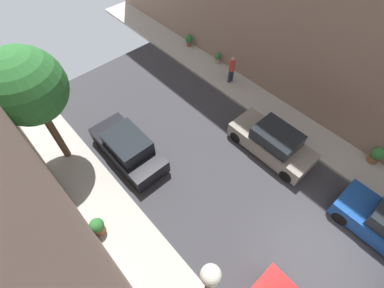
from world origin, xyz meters
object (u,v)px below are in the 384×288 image
potted_plant_2 (217,58)px  potted_plant_4 (189,40)px  street_tree_0 (26,87)px  parked_car_right_3 (273,142)px  potted_plant_0 (377,155)px  potted_plant_1 (97,226)px  pedestrian (232,69)px  parked_car_left_4 (128,148)px

potted_plant_2 → potted_plant_4: bearing=91.8°
street_tree_0 → potted_plant_2: 11.42m
parked_car_right_3 → potted_plant_4: (2.97, 9.41, -0.13)m
parked_car_right_3 → potted_plant_0: bearing=-50.6°
potted_plant_0 → potted_plant_1: 12.94m
parked_car_right_3 → potted_plant_0: (3.09, -3.75, -0.08)m
potted_plant_1 → street_tree_0: bearing=79.7°
pedestrian → potted_plant_4: size_ratio=2.24×
pedestrian → potted_plant_4: 4.57m
potted_plant_0 → potted_plant_2: size_ratio=1.31×
potted_plant_4 → pedestrian: bearing=-98.1°
potted_plant_2 → pedestrian: bearing=-111.5°
parked_car_left_4 → potted_plant_0: (8.49, -8.17, -0.08)m
pedestrian → parked_car_right_3: bearing=-115.4°
street_tree_0 → potted_plant_4: 11.68m
parked_car_left_4 → pedestrian: (7.73, 0.49, 0.35)m
potted_plant_2 → parked_car_left_4: bearing=-164.6°
pedestrian → potted_plant_2: 2.05m
parked_car_right_3 → potted_plant_1: 8.72m
potted_plant_1 → potted_plant_4: size_ratio=1.14×
potted_plant_0 → potted_plant_4: size_ratio=1.17×
potted_plant_1 → potted_plant_2: potted_plant_1 is taller
pedestrian → street_tree_0: street_tree_0 is taller
parked_car_right_3 → potted_plant_2: bearing=65.6°
potted_plant_2 → potted_plant_1: bearing=-158.0°
potted_plant_4 → potted_plant_2: bearing=-88.2°
pedestrian → parked_car_left_4: bearing=-176.4°
potted_plant_0 → parked_car_right_3: bearing=129.4°
potted_plant_2 → potted_plant_4: size_ratio=0.89×
parked_car_right_3 → street_tree_0: size_ratio=0.72×
parked_car_right_3 → street_tree_0: bearing=139.6°
parked_car_right_3 → potted_plant_1: (-8.47, 2.08, -0.10)m
parked_car_right_3 → street_tree_0: 10.74m
parked_car_right_3 → street_tree_0: (-7.66, 6.52, 3.75)m
pedestrian → potted_plant_2: pedestrian is taller
potted_plant_0 → potted_plant_1: potted_plant_0 is taller
potted_plant_2 → street_tree_0: bearing=-178.8°
potted_plant_1 → potted_plant_4: potted_plant_1 is taller
street_tree_0 → potted_plant_1: street_tree_0 is taller
potted_plant_1 → potted_plant_4: (11.44, 7.33, -0.03)m
potted_plant_4 → parked_car_right_3: bearing=-107.5°
parked_car_left_4 → potted_plant_0: bearing=-43.9°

